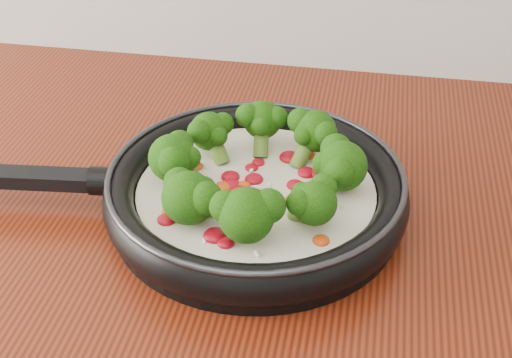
# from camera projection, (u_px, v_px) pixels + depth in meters

# --- Properties ---
(skillet) EXTENTS (0.57, 0.39, 0.10)m
(skillet) POSITION_uv_depth(u_px,v_px,m) (253.00, 189.00, 0.81)
(skillet) COLOR black
(skillet) RESTS_ON counter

